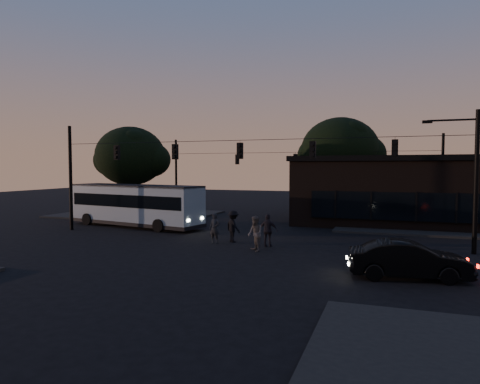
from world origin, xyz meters
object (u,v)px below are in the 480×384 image
(bus, at_px, (136,203))
(pedestrian_d, at_px, (233,226))
(pedestrian_a, at_px, (215,228))
(pedestrian_b, at_px, (255,234))
(car, at_px, (408,260))
(building, at_px, (393,190))
(pedestrian_c, at_px, (268,230))

(bus, height_order, pedestrian_d, bus)
(pedestrian_a, relative_size, pedestrian_b, 0.95)
(pedestrian_b, bearing_deg, pedestrian_a, -155.41)
(car, relative_size, pedestrian_b, 2.47)
(building, distance_m, pedestrian_d, 15.86)
(pedestrian_c, bearing_deg, pedestrian_b, 76.32)
(pedestrian_b, relative_size, pedestrian_d, 0.99)
(pedestrian_c, relative_size, pedestrian_d, 0.98)
(building, xyz_separation_m, car, (0.58, -18.49, -1.93))
(bus, bearing_deg, pedestrian_b, -17.08)
(bus, distance_m, pedestrian_b, 13.06)
(car, relative_size, pedestrian_a, 2.61)
(bus, height_order, pedestrian_c, bus)
(bus, xyz_separation_m, pedestrian_c, (11.83, -4.64, -0.86))
(pedestrian_a, bearing_deg, bus, 157.83)
(pedestrian_b, height_order, pedestrian_d, pedestrian_d)
(building, relative_size, bus, 1.32)
(bus, bearing_deg, car, -15.60)
(pedestrian_b, height_order, pedestrian_c, pedestrian_b)
(pedestrian_d, bearing_deg, bus, 14.69)
(pedestrian_b, bearing_deg, building, 115.78)
(building, distance_m, car, 18.60)
(bus, xyz_separation_m, pedestrian_a, (8.52, -4.62, -0.90))
(car, bearing_deg, building, -6.84)
(bus, distance_m, pedestrian_d, 10.21)
(pedestrian_c, bearing_deg, pedestrian_a, -1.91)
(pedestrian_c, bearing_deg, car, 144.57)
(car, bearing_deg, bus, 54.94)
(pedestrian_a, xyz_separation_m, pedestrian_d, (0.90, 0.76, 0.06))
(pedestrian_a, bearing_deg, pedestrian_b, -19.83)
(pedestrian_a, height_order, pedestrian_d, pedestrian_d)
(building, height_order, pedestrian_d, building)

